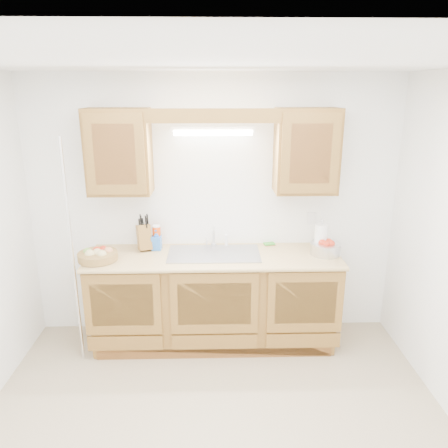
{
  "coord_description": "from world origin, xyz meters",
  "views": [
    {
      "loc": [
        -0.01,
        -2.55,
        2.35
      ],
      "look_at": [
        0.08,
        0.85,
        1.3
      ],
      "focal_mm": 35.0,
      "sensor_mm": 36.0,
      "label": 1
    }
  ],
  "objects_px": {
    "knife_block": "(144,237)",
    "apple_bowl": "(326,248)",
    "fruit_basket": "(98,255)",
    "paper_towel": "(321,238)"
  },
  "relations": [
    {
      "from": "knife_block",
      "to": "apple_bowl",
      "type": "bearing_deg",
      "value": -25.08
    },
    {
      "from": "fruit_basket",
      "to": "paper_towel",
      "type": "height_order",
      "value": "paper_towel"
    },
    {
      "from": "fruit_basket",
      "to": "apple_bowl",
      "type": "xyz_separation_m",
      "value": [
        2.05,
        0.09,
        0.01
      ]
    },
    {
      "from": "apple_bowl",
      "to": "paper_towel",
      "type": "bearing_deg",
      "value": 114.34
    },
    {
      "from": "fruit_basket",
      "to": "apple_bowl",
      "type": "distance_m",
      "value": 2.06
    },
    {
      "from": "fruit_basket",
      "to": "knife_block",
      "type": "relative_size",
      "value": 1.1
    },
    {
      "from": "paper_towel",
      "to": "apple_bowl",
      "type": "bearing_deg",
      "value": -65.66
    },
    {
      "from": "paper_towel",
      "to": "knife_block",
      "type": "bearing_deg",
      "value": 176.07
    },
    {
      "from": "apple_bowl",
      "to": "fruit_basket",
      "type": "bearing_deg",
      "value": -177.49
    },
    {
      "from": "paper_towel",
      "to": "apple_bowl",
      "type": "xyz_separation_m",
      "value": [
        0.03,
        -0.07,
        -0.07
      ]
    }
  ]
}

